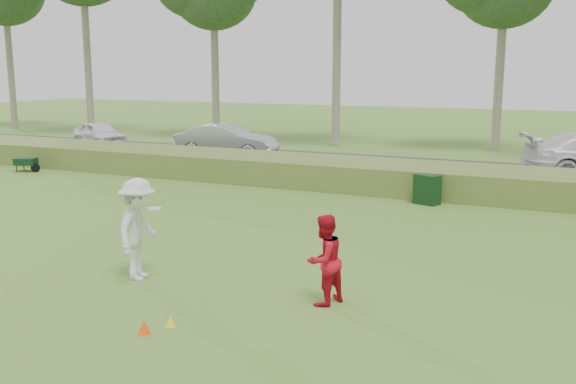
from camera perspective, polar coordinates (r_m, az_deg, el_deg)
The scene contains 11 objects.
ground at distance 11.61m, azimuth -8.45°, elevation -9.73°, with size 120.00×120.00×0.00m, color #477727.
reed_strip at distance 22.19m, azimuth 8.72°, elevation 1.38°, with size 80.00×3.00×0.90m, color #56702D.
park_road at distance 27.03m, azimuth 11.67°, elevation 2.08°, with size 80.00×6.00×0.06m, color #2D2D2D.
player_white at distance 12.82m, azimuth -13.17°, elevation -3.23°, with size 1.04×1.42×2.00m.
player_red at distance 11.21m, azimuth 3.23°, elevation -6.04°, with size 0.78×0.61×1.61m, color red.
cone_orange at distance 10.45m, azimuth -12.67°, elevation -11.62°, with size 0.20×0.20×0.22m, color #FF4C0D.
cone_yellow at distance 10.64m, azimuth -10.41°, elevation -11.20°, with size 0.17×0.17×0.19m, color yellow.
utility_cabinet at distance 19.96m, azimuth 12.26°, elevation 0.22°, with size 0.73×0.46×0.91m, color black.
wheelbarrow at distance 27.83m, azimuth -22.25°, elevation 2.50°, with size 1.17×0.78×0.55m.
car_left at distance 35.15m, azimuth -16.39°, elevation 4.97°, with size 1.53×3.81×1.30m, color white.
car_mid at distance 29.51m, azimuth -5.50°, elevation 4.53°, with size 1.62×4.65×1.53m, color #B9B9BE.
Camera 1 is at (6.04, -9.04, 4.06)m, focal length 40.00 mm.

